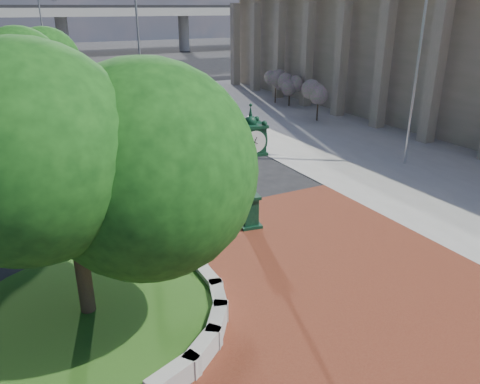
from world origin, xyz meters
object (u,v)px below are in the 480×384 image
object	(u,v)px
post_clock	(250,163)
street_lamp_near	(140,24)
flagpole_a	(419,58)
parked_car	(62,75)
street_lamp_far	(46,36)
flagpole_b	(418,63)

from	to	relation	value
post_clock	street_lamp_near	distance (m)	26.95
flagpole_a	parked_car	bearing A→B (deg)	107.01
post_clock	street_lamp_far	bearing A→B (deg)	92.82
parked_car	flagpole_a	world-z (taller)	flagpole_a
parked_car	street_lamp_near	xyz separation A→B (m)	(4.98, -12.16, 5.14)
parked_car	street_lamp_far	size ratio (longest dim) A/B	0.59
post_clock	parked_car	size ratio (longest dim) A/B	0.92
post_clock	flagpole_a	xyz separation A→B (m)	(10.29, 2.68, 2.71)
parked_car	flagpole_b	xyz separation A→B (m)	(11.02, -35.78, 4.07)
post_clock	flagpole_a	world-z (taller)	flagpole_a
flagpole_b	street_lamp_near	size ratio (longest dim) A/B	0.94
post_clock	parked_car	world-z (taller)	post_clock
parked_car	flagpole_b	size ratio (longest dim) A/B	0.49
flagpole_a	flagpole_b	size ratio (longest dim) A/B	1.05
street_lamp_far	flagpole_a	bearing A→B (deg)	-70.76
post_clock	parked_car	bearing A→B (deg)	91.01
post_clock	flagpole_b	world-z (taller)	flagpole_b
street_lamp_near	street_lamp_far	xyz separation A→B (m)	(-6.14, 11.06, -1.26)
parked_car	flagpole_b	bearing A→B (deg)	-87.85
parked_car	flagpole_a	size ratio (longest dim) A/B	0.47
post_clock	parked_car	distance (m)	38.57
parked_car	street_lamp_near	distance (m)	14.11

